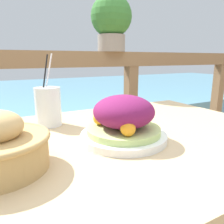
# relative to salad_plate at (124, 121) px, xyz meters

# --- Properties ---
(patio_table) EXTENTS (1.03, 0.75, 0.77)m
(patio_table) POSITION_rel_salad_plate_xyz_m (0.04, 0.03, -0.17)
(patio_table) COLOR tan
(patio_table) RESTS_ON ground_plane
(railing_fence) EXTENTS (2.80, 0.08, 1.04)m
(railing_fence) POSITION_rel_salad_plate_xyz_m (0.04, 0.72, -0.08)
(railing_fence) COLOR brown
(railing_fence) RESTS_ON ground_plane
(sea_backdrop) EXTENTS (12.00, 4.00, 0.49)m
(sea_backdrop) POSITION_rel_salad_plate_xyz_m (0.04, 3.22, -0.58)
(sea_backdrop) COLOR #568EA8
(sea_backdrop) RESTS_ON ground_plane
(salad_plate) EXTENTS (0.25, 0.25, 0.13)m
(salad_plate) POSITION_rel_salad_plate_xyz_m (0.00, 0.00, 0.00)
(salad_plate) COLOR white
(salad_plate) RESTS_ON patio_table
(drink_glass) EXTENTS (0.09, 0.09, 0.25)m
(drink_glass) POSITION_rel_salad_plate_xyz_m (-0.16, 0.25, 0.01)
(drink_glass) COLOR silver
(drink_glass) RESTS_ON patio_table
(potted_plant) EXTENTS (0.25, 0.25, 0.33)m
(potted_plant) POSITION_rel_salad_plate_xyz_m (0.34, 0.72, 0.39)
(potted_plant) COLOR gray
(potted_plant) RESTS_ON railing_fence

